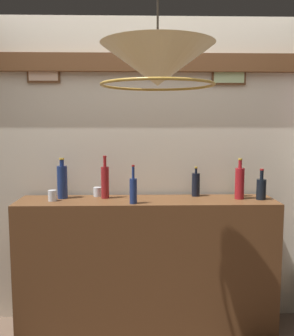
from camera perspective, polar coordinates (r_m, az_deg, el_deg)
name	(u,v)px	position (r m, az deg, el deg)	size (l,w,h in m)	color
panelled_rear_partition	(146,165)	(3.15, -0.16, 0.52)	(3.67, 0.15, 2.48)	beige
bar_shelf_unit	(147,266)	(3.06, -0.03, -14.53)	(1.96, 0.41, 1.06)	brown
liquor_bottle_rum	(105,181)	(2.97, -6.30, -2.01)	(0.06, 0.06, 0.33)	maroon
liquor_bottle_rye	(240,183)	(3.01, 13.70, -2.14)	(0.07, 0.07, 0.31)	maroon
liquor_bottle_scotch	(133,190)	(2.76, -2.07, -3.28)	(0.05, 0.05, 0.28)	navy
liquor_bottle_vodka	(196,184)	(3.06, 7.32, -2.43)	(0.06, 0.06, 0.24)	black
liquor_bottle_vermouth	(62,181)	(3.02, -12.58, -1.95)	(0.08, 0.08, 0.31)	navy
liquor_bottle_brandy	(261,188)	(3.03, 16.74, -2.93)	(0.07, 0.07, 0.24)	black
liquor_bottle_port	(239,185)	(3.11, 13.63, -2.44)	(0.05, 0.05, 0.24)	#185727
glass_tumbler_rocks	(52,196)	(2.95, -14.00, -4.03)	(0.06, 0.06, 0.08)	silver
glass_tumbler_highball	(98,192)	(3.06, -7.41, -3.55)	(0.07, 0.07, 0.07)	silver
pendant_lamp	(158,66)	(2.17, 1.59, 15.01)	(0.64, 0.64, 0.65)	beige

